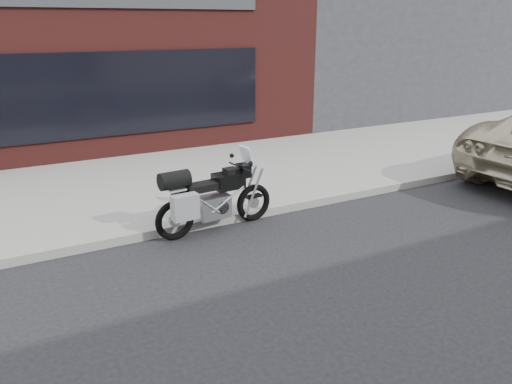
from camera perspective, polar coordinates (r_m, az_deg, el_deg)
The scene contains 5 objects.
ground at distance 5.87m, azimuth 15.73°, elevation -16.65°, with size 120.00×120.00×0.00m, color black.
near_sidewalk at distance 11.38m, azimuth -8.91°, elevation 1.92°, with size 44.00×6.00×0.15m, color gray.
storefront at distance 17.41m, azimuth -23.72°, elevation 13.71°, with size 14.00×10.07×4.50m.
neighbour_building at distance 21.97m, azimuth 10.42°, elevation 17.64°, with size 10.00×10.00×6.00m, color #2A2A2F.
motorcycle at distance 8.24m, azimuth -5.44°, elevation -0.71°, with size 2.18×0.83×1.38m.
Camera 1 is at (-3.49, -3.33, 3.33)m, focal length 35.00 mm.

